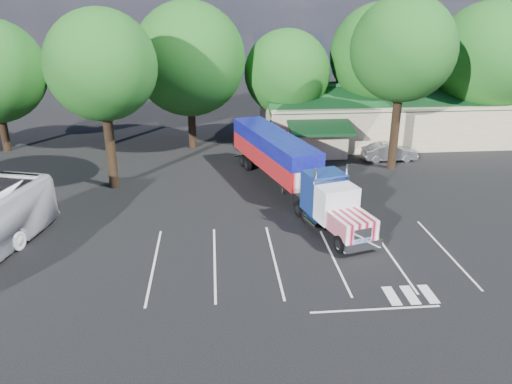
{
  "coord_description": "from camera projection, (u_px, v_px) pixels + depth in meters",
  "views": [
    {
      "loc": [
        -3.05,
        -29.5,
        13.14
      ],
      "look_at": [
        -0.56,
        -1.09,
        2.0
      ],
      "focal_mm": 35.0,
      "sensor_mm": 36.0,
      "label": 1
    }
  ],
  "objects": [
    {
      "name": "ground",
      "position": [
        263.0,
        214.0,
        32.4
      ],
      "size": [
        120.0,
        120.0,
        0.0
      ],
      "primitive_type": "plane",
      "color": "black",
      "rests_on": "ground"
    },
    {
      "name": "tree_row_d",
      "position": [
        287.0,
        73.0,
        46.57
      ],
      "size": [
        8.0,
        8.0,
        10.6
      ],
      "color": "black",
      "rests_on": "ground"
    },
    {
      "name": "tree_near_right",
      "position": [
        403.0,
        50.0,
        37.78
      ],
      "size": [
        8.0,
        8.0,
        13.5
      ],
      "color": "black",
      "rests_on": "ground"
    },
    {
      "name": "bicycle",
      "position": [
        282.0,
        185.0,
        36.0
      ],
      "size": [
        0.85,
        1.92,
        0.98
      ],
      "primitive_type": "imported",
      "rotation": [
        0.0,
        0.0,
        -0.11
      ],
      "color": "black",
      "rests_on": "ground"
    },
    {
      "name": "woman",
      "position": [
        328.0,
        210.0,
        30.81
      ],
      "size": [
        0.43,
        0.65,
        1.76
      ],
      "primitive_type": "imported",
      "rotation": [
        0.0,
        0.0,
        1.56
      ],
      "color": "black",
      "rests_on": "ground"
    },
    {
      "name": "tree_near_left",
      "position": [
        101.0,
        66.0,
        33.91
      ],
      "size": [
        7.6,
        7.6,
        12.65
      ],
      "color": "black",
      "rests_on": "ground"
    },
    {
      "name": "event_hall",
      "position": [
        383.0,
        116.0,
        49.24
      ],
      "size": [
        24.2,
        14.12,
        5.55
      ],
      "color": "beige",
      "rests_on": "ground"
    },
    {
      "name": "silver_sedan",
      "position": [
        390.0,
        152.0,
        42.84
      ],
      "size": [
        4.66,
        1.71,
        1.52
      ],
      "primitive_type": "imported",
      "rotation": [
        0.0,
        0.0,
        1.59
      ],
      "color": "#97999E",
      "rests_on": "ground"
    },
    {
      "name": "semi_truck",
      "position": [
        287.0,
        163.0,
        35.28
      ],
      "size": [
        7.31,
        18.68,
        3.93
      ],
      "rotation": [
        0.0,
        0.0,
        0.28
      ],
      "color": "black",
      "rests_on": "ground"
    },
    {
      "name": "tree_row_e",
      "position": [
        381.0,
        55.0,
        47.22
      ],
      "size": [
        9.6,
        9.6,
        12.9
      ],
      "color": "black",
      "rests_on": "ground"
    },
    {
      "name": "tree_row_f",
      "position": [
        488.0,
        58.0,
        47.03
      ],
      "size": [
        10.4,
        10.4,
        13.0
      ],
      "color": "black",
      "rests_on": "ground"
    },
    {
      "name": "tree_row_b",
      "position": [
        101.0,
        68.0,
        45.26
      ],
      "size": [
        8.4,
        8.4,
        11.35
      ],
      "color": "black",
      "rests_on": "ground"
    },
    {
      "name": "tree_row_c",
      "position": [
        189.0,
        59.0,
        44.1
      ],
      "size": [
        10.0,
        10.0,
        13.05
      ],
      "color": "black",
      "rests_on": "ground"
    }
  ]
}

